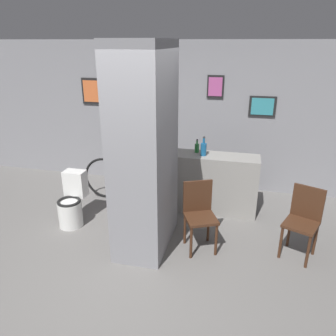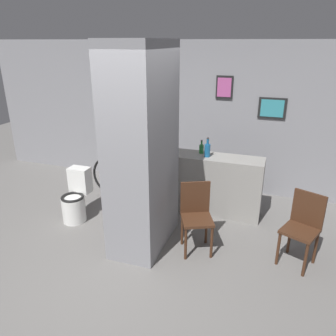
{
  "view_description": "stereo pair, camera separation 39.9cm",
  "coord_description": "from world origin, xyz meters",
  "px_view_note": "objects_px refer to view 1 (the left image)",
  "views": [
    {
      "loc": [
        1.24,
        -3.11,
        2.57
      ],
      "look_at": [
        0.27,
        0.95,
        0.95
      ],
      "focal_mm": 35.0,
      "sensor_mm": 36.0,
      "label": 1
    },
    {
      "loc": [
        1.62,
        -3.0,
        2.57
      ],
      "look_at": [
        0.27,
        0.95,
        0.95
      ],
      "focal_mm": 35.0,
      "sensor_mm": 36.0,
      "label": 2
    }
  ],
  "objects_px": {
    "toilet": "(72,203)",
    "chair_near_pillar": "(199,212)",
    "chair_by_doorway": "(303,219)",
    "bicycle": "(134,180)",
    "bottle_tall": "(204,149)"
  },
  "relations": [
    {
      "from": "chair_near_pillar",
      "to": "bicycle",
      "type": "height_order",
      "value": "chair_near_pillar"
    },
    {
      "from": "chair_near_pillar",
      "to": "bottle_tall",
      "type": "distance_m",
      "value": 1.15
    },
    {
      "from": "toilet",
      "to": "bottle_tall",
      "type": "bearing_deg",
      "value": 25.34
    },
    {
      "from": "chair_by_doorway",
      "to": "bottle_tall",
      "type": "bearing_deg",
      "value": 170.91
    },
    {
      "from": "bottle_tall",
      "to": "toilet",
      "type": "bearing_deg",
      "value": -154.66
    },
    {
      "from": "chair_near_pillar",
      "to": "chair_by_doorway",
      "type": "bearing_deg",
      "value": -18.28
    },
    {
      "from": "bicycle",
      "to": "bottle_tall",
      "type": "bearing_deg",
      "value": -2.62
    },
    {
      "from": "chair_near_pillar",
      "to": "chair_by_doorway",
      "type": "xyz_separation_m",
      "value": [
        1.28,
        0.14,
        0.0
      ]
    },
    {
      "from": "toilet",
      "to": "chair_near_pillar",
      "type": "relative_size",
      "value": 0.86
    },
    {
      "from": "chair_near_pillar",
      "to": "chair_by_doorway",
      "type": "distance_m",
      "value": 1.29
    },
    {
      "from": "toilet",
      "to": "chair_by_doorway",
      "type": "height_order",
      "value": "chair_by_doorway"
    },
    {
      "from": "chair_near_pillar",
      "to": "bicycle",
      "type": "xyz_separation_m",
      "value": [
        -1.27,
        1.07,
        -0.13
      ]
    },
    {
      "from": "chair_near_pillar",
      "to": "bottle_tall",
      "type": "xyz_separation_m",
      "value": [
        -0.1,
        1.02,
        0.54
      ]
    },
    {
      "from": "toilet",
      "to": "chair_by_doorway",
      "type": "bearing_deg",
      "value": -0.36
    },
    {
      "from": "bicycle",
      "to": "bottle_tall",
      "type": "height_order",
      "value": "bottle_tall"
    }
  ]
}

